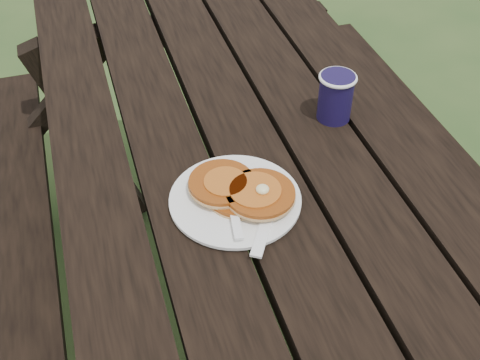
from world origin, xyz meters
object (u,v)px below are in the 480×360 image
object	(u,v)px
picnic_table	(246,267)
pancake_stack	(242,190)
coffee_cup	(336,94)
plate	(235,200)

from	to	relation	value
picnic_table	pancake_stack	world-z (taller)	pancake_stack
picnic_table	coffee_cup	size ratio (longest dim) A/B	17.59
plate	pancake_stack	world-z (taller)	pancake_stack
plate	coffee_cup	size ratio (longest dim) A/B	2.24
pancake_stack	coffee_cup	bearing A→B (deg)	35.17
plate	pancake_stack	xyz separation A→B (m)	(0.01, 0.00, 0.02)
plate	pancake_stack	size ratio (longest dim) A/B	1.29
picnic_table	pancake_stack	bearing A→B (deg)	-110.96
picnic_table	plate	distance (m)	0.42
picnic_table	plate	world-z (taller)	plate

